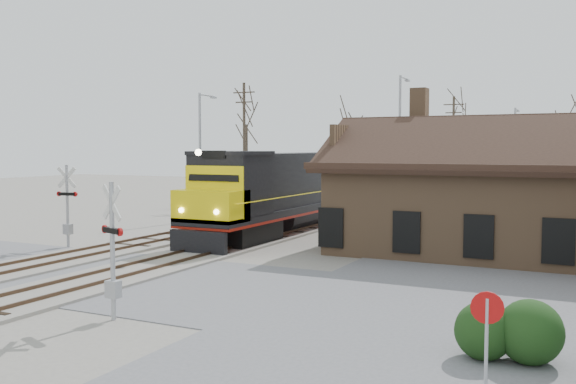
% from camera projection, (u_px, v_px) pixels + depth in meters
% --- Properties ---
extents(ground, '(140.00, 140.00, 0.00)m').
position_uv_depth(ground, '(116.00, 277.00, 24.36)').
color(ground, gray).
rests_on(ground, ground).
extents(road, '(60.00, 9.00, 0.03)m').
position_uv_depth(road, '(116.00, 277.00, 24.35)').
color(road, '#5D5D62').
rests_on(road, ground).
extents(track_main, '(3.40, 90.00, 0.24)m').
position_uv_depth(track_main, '(291.00, 230.00, 37.75)').
color(track_main, gray).
rests_on(track_main, ground).
extents(track_siding, '(3.40, 90.00, 0.24)m').
position_uv_depth(track_siding, '(226.00, 226.00, 39.75)').
color(track_siding, gray).
rests_on(track_siding, ground).
extents(depot, '(15.20, 9.31, 7.90)m').
position_uv_depth(depot, '(495.00, 202.00, 29.58)').
color(depot, '#896547').
rests_on(depot, ground).
extents(locomotive_lead, '(3.22, 21.56, 4.79)m').
position_uv_depth(locomotive_lead, '(295.00, 188.00, 38.08)').
color(locomotive_lead, black).
rests_on(locomotive_lead, ground).
extents(locomotive_trailing, '(3.22, 21.56, 4.53)m').
position_uv_depth(locomotive_trailing, '(401.00, 174.00, 57.58)').
color(locomotive_trailing, black).
rests_on(locomotive_trailing, ground).
extents(crossbuck_near, '(1.08, 0.47, 3.96)m').
position_uv_depth(crossbuck_near, '(113.00, 255.00, 18.18)').
color(crossbuck_near, '#A5A8AD').
rests_on(crossbuck_near, ground).
extents(crossbuck_far, '(1.16, 0.31, 4.07)m').
position_uv_depth(crossbuck_far, '(67.00, 209.00, 31.38)').
color(crossbuck_far, '#A5A8AD').
rests_on(crossbuck_far, ground).
extents(do_not_enter_sign, '(0.64, 0.13, 2.15)m').
position_uv_depth(do_not_enter_sign, '(487.00, 324.00, 12.41)').
color(do_not_enter_sign, '#A5A8AD').
rests_on(do_not_enter_sign, ground).
extents(hedge_a, '(1.36, 1.36, 1.36)m').
position_uv_depth(hedge_a, '(484.00, 331.00, 14.83)').
color(hedge_a, black).
rests_on(hedge_a, ground).
extents(hedge_b, '(1.49, 1.49, 1.49)m').
position_uv_depth(hedge_b, '(530.00, 332.00, 14.51)').
color(hedge_b, black).
rests_on(hedge_b, ground).
extents(streetlight_a, '(0.25, 2.04, 8.56)m').
position_uv_depth(streetlight_a, '(201.00, 149.00, 43.27)').
color(streetlight_a, '#A5A8AD').
rests_on(streetlight_a, ground).
extents(streetlight_b, '(0.25, 2.04, 9.75)m').
position_uv_depth(streetlight_b, '(400.00, 140.00, 43.41)').
color(streetlight_b, '#A5A8AD').
rests_on(streetlight_b, ground).
extents(streetlight_c, '(0.25, 2.04, 8.21)m').
position_uv_depth(streetlight_c, '(515.00, 151.00, 53.77)').
color(streetlight_c, '#A5A8AD').
rests_on(streetlight_c, ground).
extents(utility_pole_a, '(2.00, 0.24, 10.26)m').
position_uv_depth(utility_pole_a, '(244.00, 142.00, 53.34)').
color(utility_pole_a, '#382D23').
rests_on(utility_pole_a, ground).
extents(utility_pole_b, '(2.00, 0.24, 9.93)m').
position_uv_depth(utility_pole_b, '(453.00, 145.00, 63.37)').
color(utility_pole_b, '#382D23').
rests_on(utility_pole_b, ground).
extents(tree_a, '(4.68, 4.68, 11.46)m').
position_uv_depth(tree_a, '(246.00, 112.00, 58.59)').
color(tree_a, '#382D23').
rests_on(tree_a, ground).
extents(tree_b, '(3.67, 3.67, 9.00)m').
position_uv_depth(tree_b, '(350.00, 131.00, 58.54)').
color(tree_b, '#382D23').
rests_on(tree_b, ground).
extents(tree_c, '(4.95, 4.95, 12.13)m').
position_uv_depth(tree_c, '(457.00, 112.00, 67.72)').
color(tree_c, '#382D23').
rests_on(tree_c, ground).
extents(tree_d, '(3.78, 3.78, 9.25)m').
position_uv_depth(tree_d, '(569.00, 128.00, 55.47)').
color(tree_d, '#382D23').
rests_on(tree_d, ground).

